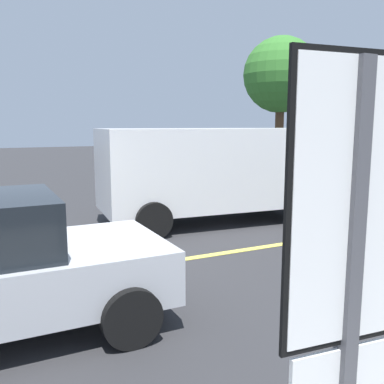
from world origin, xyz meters
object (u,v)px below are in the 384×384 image
speed_limit_sign (350,279)px  white_van (212,169)px  tree_left_verge (377,84)px  tree_centre_verge (281,76)px

speed_limit_sign → white_van: (3.72, 7.69, -0.50)m
speed_limit_sign → tree_left_verge: 19.99m
tree_left_verge → white_van: bearing=-155.2°
speed_limit_sign → tree_left_verge: size_ratio=0.49×
tree_centre_verge → speed_limit_sign: bearing=-126.9°
tree_left_verge → tree_centre_verge: bearing=178.0°
white_van → tree_centre_verge: (6.11, 5.42, 2.95)m
white_van → tree_centre_verge: 8.68m
tree_left_verge → tree_centre_verge: (-5.24, 0.18, 0.11)m
speed_limit_sign → white_van: bearing=64.2°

